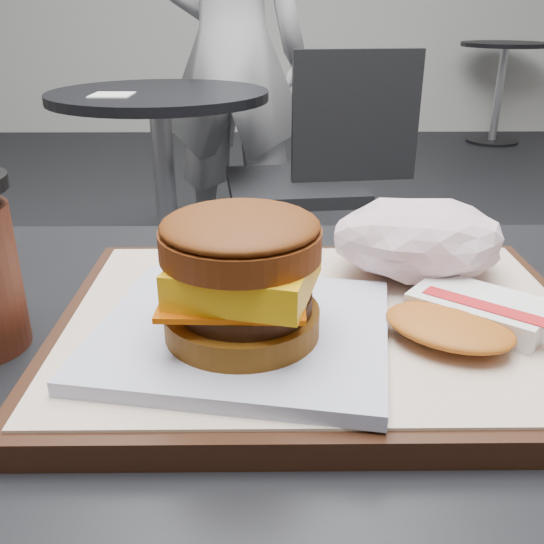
{
  "coord_description": "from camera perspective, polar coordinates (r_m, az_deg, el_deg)",
  "views": [
    {
      "loc": [
        -0.01,
        -0.34,
        0.99
      ],
      "look_at": [
        -0.01,
        0.02,
        0.83
      ],
      "focal_mm": 40.0,
      "sensor_mm": 36.0,
      "label": 1
    }
  ],
  "objects": [
    {
      "name": "breakfast_sandwich",
      "position": [
        0.39,
        -2.81,
        -1.67
      ],
      "size": [
        0.22,
        0.2,
        0.09
      ],
      "color": "silver",
      "rests_on": "serving_tray"
    },
    {
      "name": "neighbor_table",
      "position": [
        2.07,
        -10.23,
        10.93
      ],
      "size": [
        0.7,
        0.7,
        0.75
      ],
      "color": "black",
      "rests_on": "ground"
    },
    {
      "name": "serving_tray",
      "position": [
        0.45,
        4.68,
        -5.12
      ],
      "size": [
        0.38,
        0.28,
        0.02
      ],
      "color": "black",
      "rests_on": "customer_table"
    },
    {
      "name": "bg_table_far",
      "position": [
        5.19,
        20.85,
        17.47
      ],
      "size": [
        0.66,
        0.66,
        0.75
      ],
      "color": "black",
      "rests_on": "ground"
    },
    {
      "name": "hash_brown",
      "position": [
        0.44,
        17.79,
        -4.01
      ],
      "size": [
        0.14,
        0.13,
        0.02
      ],
      "color": "white",
      "rests_on": "serving_tray"
    },
    {
      "name": "neighbor_chair",
      "position": [
        1.98,
        4.08,
        9.49
      ],
      "size": [
        0.62,
        0.46,
        0.88
      ],
      "color": "#99999D",
      "rests_on": "ground"
    },
    {
      "name": "crumpled_wrapper",
      "position": [
        0.51,
        13.66,
        3.0
      ],
      "size": [
        0.14,
        0.11,
        0.06
      ],
      "primitive_type": null,
      "color": "silver",
      "rests_on": "serving_tray"
    },
    {
      "name": "napkin",
      "position": [
        1.95,
        -14.83,
        15.82
      ],
      "size": [
        0.12,
        0.12,
        0.0
      ],
      "primitive_type": "cube",
      "rotation": [
        0.0,
        0.0,
        -0.03
      ],
      "color": "white",
      "rests_on": "neighbor_table"
    },
    {
      "name": "patron",
      "position": [
        2.55,
        -3.87,
        19.98
      ],
      "size": [
        0.67,
        0.5,
        1.66
      ],
      "primitive_type": "imported",
      "rotation": [
        0.0,
        0.0,
        2.96
      ],
      "color": "silver",
      "rests_on": "ground"
    }
  ]
}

